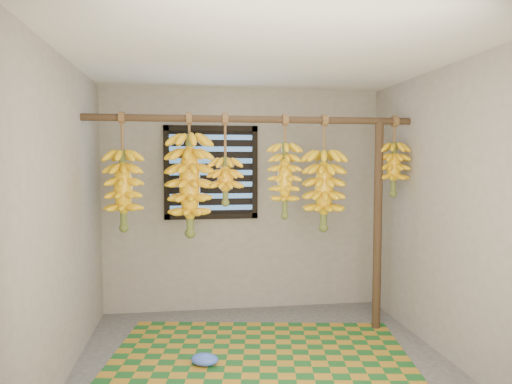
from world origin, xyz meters
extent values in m
cube|color=#464646|center=(0.00, 0.00, -0.01)|extent=(3.00, 3.00, 0.01)
cube|color=silver|center=(0.00, 0.00, 2.40)|extent=(3.00, 3.00, 0.01)
cube|color=slate|center=(0.00, 1.50, 1.20)|extent=(3.00, 0.01, 2.40)
cube|color=slate|center=(-1.50, 0.00, 1.20)|extent=(0.01, 3.00, 2.40)
cube|color=slate|center=(1.50, 0.00, 1.20)|extent=(0.01, 3.00, 2.40)
cube|color=black|center=(-0.35, 1.48, 1.50)|extent=(1.00, 0.04, 1.00)
cylinder|color=#46301E|center=(0.00, 0.70, 2.00)|extent=(3.00, 0.06, 0.06)
cylinder|color=#46301E|center=(1.20, 0.70, 1.00)|extent=(0.08, 0.08, 2.00)
cube|color=#195821|center=(-0.05, 0.02, 0.01)|extent=(2.74, 2.33, 0.01)
ellipsoid|color=blue|center=(-0.47, 0.11, 0.06)|extent=(0.26, 0.22, 0.09)
cylinder|color=brown|center=(-1.16, 0.70, 1.86)|extent=(0.02, 0.02, 0.34)
cylinder|color=#4C5923|center=(-1.16, 0.70, 1.39)|extent=(0.06, 0.06, 0.67)
cylinder|color=brown|center=(-0.58, 0.70, 1.93)|extent=(0.02, 0.02, 0.20)
cylinder|color=#4C5923|center=(-0.58, 0.70, 1.43)|extent=(0.07, 0.07, 0.87)
cylinder|color=brown|center=(-0.26, 0.70, 1.83)|extent=(0.02, 0.02, 0.40)
cylinder|color=#4C5923|center=(-0.26, 0.70, 1.46)|extent=(0.05, 0.05, 0.39)
cylinder|color=brown|center=(0.29, 0.70, 1.90)|extent=(0.02, 0.02, 0.27)
cylinder|color=#4C5923|center=(0.29, 0.70, 1.46)|extent=(0.05, 0.05, 0.66)
cylinder|color=brown|center=(0.66, 0.70, 1.86)|extent=(0.02, 0.02, 0.34)
cylinder|color=#4C5923|center=(0.66, 0.70, 1.37)|extent=(0.06, 0.06, 0.70)
cylinder|color=brown|center=(1.35, 0.70, 1.90)|extent=(0.02, 0.02, 0.26)
cylinder|color=#4C5923|center=(1.35, 0.70, 1.57)|extent=(0.05, 0.05, 0.47)
camera|label=1|loc=(-0.58, -3.42, 1.62)|focal=32.00mm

